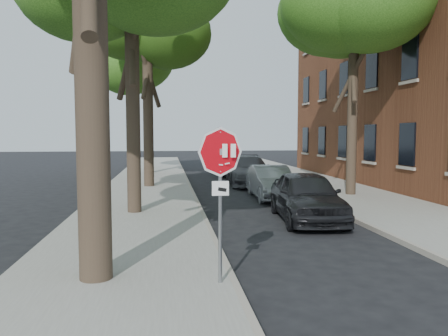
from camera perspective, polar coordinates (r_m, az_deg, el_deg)
The scene contains 13 objects.
ground at distance 7.73m, azimuth 4.84°, elevation -15.29°, with size 120.00×120.00×0.00m, color black.
sidewalk_left at distance 19.29m, azimuth -10.27°, elevation -3.18°, with size 4.00×55.00×0.12m, color gray.
sidewalk_right at distance 20.71m, azimuth 13.96°, elevation -2.72°, with size 4.00×55.00×0.12m, color gray.
curb_left at distance 19.30m, azimuth -4.17°, elevation -3.10°, with size 0.12×55.00×0.13m, color #9E9384.
curb_right at distance 20.05m, azimuth 8.50°, elevation -2.86°, with size 0.12×55.00×0.13m, color #9E9384.
stop_sign at distance 7.16m, azimuth -0.49°, elevation -0.84°, with size 0.76×0.34×2.61m.
tree_mid_b at distance 21.91m, azimuth -10.10°, elevation 18.65°, with size 5.88×5.46×10.36m.
tree_far at distance 28.61m, azimuth -10.07°, elevation 13.68°, with size 5.29×4.91×9.33m.
tree_right at distance 19.35m, azimuth 16.48°, elevation 18.06°, with size 5.29×4.91×9.33m.
car_a at distance 13.37m, azimuth 10.73°, elevation -3.61°, with size 1.76×4.38×1.49m, color black.
car_b at distance 17.69m, azimuth 6.13°, elevation -1.86°, with size 1.41×4.04×1.33m, color gray.
car_c at distance 22.43m, azimuth 3.18°, elevation -0.30°, with size 2.08×5.12×1.49m, color #424246.
car_d at distance 27.64m, azimuth 1.13°, elevation 0.48°, with size 2.24×4.87×1.35m, color black.
Camera 1 is at (-1.58, -7.10, 2.61)m, focal length 35.00 mm.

